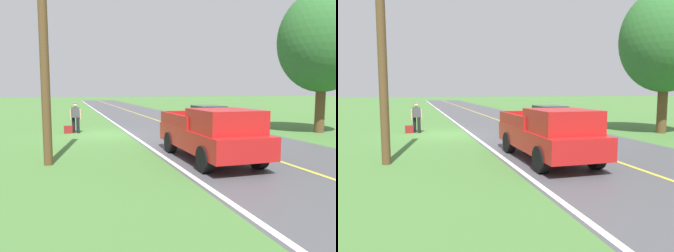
{
  "view_description": "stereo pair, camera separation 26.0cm",
  "coord_description": "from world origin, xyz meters",
  "views": [
    {
      "loc": [
        1.96,
        18.04,
        2.43
      ],
      "look_at": [
        -1.57,
        6.63,
        1.11
      ],
      "focal_mm": 35.13,
      "sensor_mm": 36.0,
      "label": 1
    },
    {
      "loc": [
        1.71,
        18.12,
        2.43
      ],
      "look_at": [
        -1.57,
        6.63,
        1.11
      ],
      "focal_mm": 35.13,
      "sensor_mm": 36.0,
      "label": 2
    }
  ],
  "objects": [
    {
      "name": "utility_pole_roadside",
      "position": [
        2.57,
        6.89,
        4.39
      ],
      "size": [
        0.28,
        0.28,
        8.79
      ],
      "primitive_type": "cylinder",
      "color": "brown",
      "rests_on": "ground"
    },
    {
      "name": "sedan_near_oncoming",
      "position": [
        -6.82,
        -1.6,
        0.75
      ],
      "size": [
        2.03,
        4.45,
        1.41
      ],
      "color": "#66754C",
      "rests_on": "ground"
    },
    {
      "name": "pickup_truck_passing",
      "position": [
        -2.77,
        7.91,
        0.97
      ],
      "size": [
        2.11,
        5.41,
        1.82
      ],
      "color": "#B21919",
      "rests_on": "ground"
    },
    {
      "name": "tree_far_side_near",
      "position": [
        -11.8,
        2.79,
        5.12
      ],
      "size": [
        4.94,
        4.94,
        7.98
      ],
      "color": "brown",
      "rests_on": "ground"
    },
    {
      "name": "lane_edge_line",
      "position": [
        -1.36,
        0.0,
        0.01
      ],
      "size": [
        0.16,
        117.6,
        0.0
      ],
      "primitive_type": "cube",
      "color": "silver",
      "rests_on": "ground"
    },
    {
      "name": "hitchhiker_walking",
      "position": [
        1.49,
        -1.13,
        0.98
      ],
      "size": [
        0.62,
        0.51,
        1.75
      ],
      "color": "black",
      "rests_on": "ground"
    },
    {
      "name": "ground_plane",
      "position": [
        0.0,
        0.0,
        0.0
      ],
      "size": [
        200.0,
        200.0,
        0.0
      ],
      "primitive_type": "plane",
      "color": "#427033"
    },
    {
      "name": "suitcase_carried",
      "position": [
        1.91,
        -1.02,
        0.22
      ],
      "size": [
        0.47,
        0.23,
        0.44
      ],
      "primitive_type": "cube",
      "rotation": [
        0.0,
        0.0,
        1.63
      ],
      "color": "maroon",
      "rests_on": "ground"
    },
    {
      "name": "lane_centre_line",
      "position": [
        -4.94,
        0.0,
        0.01
      ],
      "size": [
        0.14,
        117.6,
        0.0
      ],
      "primitive_type": "cube",
      "color": "gold",
      "rests_on": "ground"
    },
    {
      "name": "road_surface",
      "position": [
        -4.94,
        0.0,
        0.0
      ],
      "size": [
        7.51,
        120.0,
        0.0
      ],
      "primitive_type": "cube",
      "color": "#47474C",
      "rests_on": "ground"
    }
  ]
}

